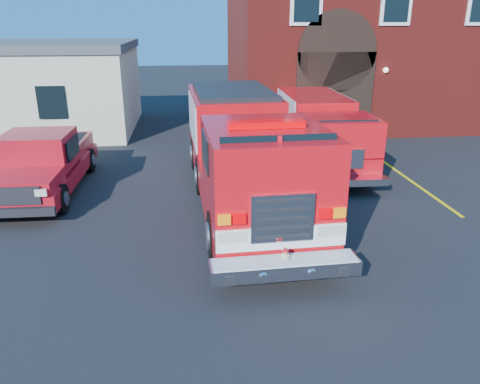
{
  "coord_description": "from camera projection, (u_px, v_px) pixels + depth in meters",
  "views": [
    {
      "loc": [
        -1.22,
        -11.99,
        5.27
      ],
      "look_at": [
        0.0,
        -1.2,
        1.3
      ],
      "focal_mm": 35.0,
      "sensor_mm": 36.0,
      "label": 1
    }
  ],
  "objects": [
    {
      "name": "pickup_truck",
      "position": [
        44.0,
        163.0,
        15.12
      ],
      "size": [
        2.3,
        6.2,
        2.02
      ],
      "color": "black",
      "rests_on": "ground"
    },
    {
      "name": "ground",
      "position": [
        235.0,
        221.0,
        13.13
      ],
      "size": [
        100.0,
        100.0,
        0.0
      ],
      "primitive_type": "plane",
      "color": "black",
      "rests_on": "ground"
    },
    {
      "name": "fire_station",
      "position": [
        371.0,
        41.0,
        25.67
      ],
      "size": [
        15.2,
        10.2,
        8.45
      ],
      "color": "maroon",
      "rests_on": "ground"
    },
    {
      "name": "fire_engine",
      "position": [
        244.0,
        151.0,
        13.86
      ],
      "size": [
        3.28,
        10.45,
        3.19
      ],
      "color": "black",
      "rests_on": "ground"
    },
    {
      "name": "side_building",
      "position": [
        31.0,
        86.0,
        23.55
      ],
      "size": [
        10.2,
        8.2,
        4.35
      ],
      "color": "beige",
      "rests_on": "ground"
    },
    {
      "name": "parking_stripe_mid",
      "position": [
        396.0,
        171.0,
        17.55
      ],
      "size": [
        0.12,
        3.0,
        0.01
      ],
      "primitive_type": "cube",
      "color": "#E0B80B",
      "rests_on": "ground"
    },
    {
      "name": "parking_stripe_near",
      "position": [
        436.0,
        199.0,
        14.75
      ],
      "size": [
        0.12,
        3.0,
        0.01
      ],
      "primitive_type": "cube",
      "color": "#E0B80B",
      "rests_on": "ground"
    },
    {
      "name": "parking_stripe_far",
      "position": [
        367.0,
        150.0,
        20.35
      ],
      "size": [
        0.12,
        3.0,
        0.01
      ],
      "primitive_type": "cube",
      "color": "#E0B80B",
      "rests_on": "ground"
    },
    {
      "name": "secondary_truck",
      "position": [
        320.0,
        128.0,
        18.17
      ],
      "size": [
        2.52,
        7.73,
        2.49
      ],
      "color": "black",
      "rests_on": "ground"
    }
  ]
}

